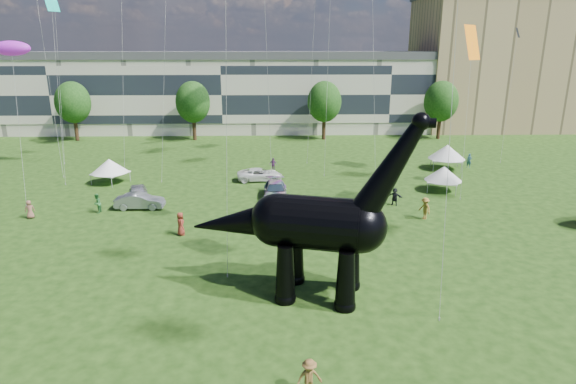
{
  "coord_description": "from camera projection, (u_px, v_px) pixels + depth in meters",
  "views": [
    {
      "loc": [
        0.36,
        -21.02,
        13.75
      ],
      "look_at": [
        1.17,
        8.0,
        5.0
      ],
      "focal_mm": 30.0,
      "sensor_mm": 36.0,
      "label": 1
    }
  ],
  "objects": [
    {
      "name": "gazebo_left",
      "position": [
        110.0,
        166.0,
        50.29
      ],
      "size": [
        4.95,
        4.95,
        2.61
      ],
      "rotation": [
        0.0,
        0.0,
        -0.43
      ],
      "color": "white",
      "rests_on": "ground"
    },
    {
      "name": "tree_far_left",
      "position": [
        72.0,
        99.0,
        72.18
      ],
      "size": [
        5.2,
        5.2,
        9.44
      ],
      "color": "#382314",
      "rests_on": "ground"
    },
    {
      "name": "terrace_row",
      "position": [
        225.0,
        95.0,
        81.46
      ],
      "size": [
        78.0,
        11.0,
        12.0
      ],
      "primitive_type": "cube",
      "color": "beige",
      "rests_on": "ground"
    },
    {
      "name": "tree_mid_left",
      "position": [
        193.0,
        99.0,
        72.66
      ],
      "size": [
        5.2,
        5.2,
        9.44
      ],
      "color": "#382314",
      "rests_on": "ground"
    },
    {
      "name": "apartment_block",
      "position": [
        500.0,
        64.0,
        84.18
      ],
      "size": [
        28.0,
        18.0,
        22.0
      ],
      "primitive_type": "cube",
      "color": "tan",
      "rests_on": "ground"
    },
    {
      "name": "dinosaur_sculpture",
      "position": [
        309.0,
        226.0,
        26.87
      ],
      "size": [
        13.55,
        5.51,
        11.1
      ],
      "rotation": [
        0.0,
        0.0,
        -0.26
      ],
      "color": "black",
      "rests_on": "ground"
    },
    {
      "name": "car_dark",
      "position": [
        275.0,
        191.0,
        45.38
      ],
      "size": [
        2.27,
        5.39,
        1.55
      ],
      "primitive_type": "imported",
      "rotation": [
        0.0,
        0.0,
        0.02
      ],
      "color": "#595960",
      "rests_on": "ground"
    },
    {
      "name": "tree_far_right",
      "position": [
        441.0,
        98.0,
        73.68
      ],
      "size": [
        5.2,
        5.2,
        9.44
      ],
      "color": "#382314",
      "rests_on": "ground"
    },
    {
      "name": "car_grey",
      "position": [
        140.0,
        201.0,
        42.54
      ],
      "size": [
        4.29,
        1.55,
        1.41
      ],
      "primitive_type": "imported",
      "rotation": [
        0.0,
        0.0,
        1.58
      ],
      "color": "gray",
      "rests_on": "ground"
    },
    {
      "name": "ground",
      "position": [
        269.0,
        334.0,
        24.07
      ],
      "size": [
        220.0,
        220.0,
        0.0
      ],
      "primitive_type": "plane",
      "color": "#16330C",
      "rests_on": "ground"
    },
    {
      "name": "gazebo_near",
      "position": [
        444.0,
        174.0,
        47.54
      ],
      "size": [
        4.69,
        4.69,
        2.51
      ],
      "rotation": [
        0.0,
        0.0,
        -0.39
      ],
      "color": "silver",
      "rests_on": "ground"
    },
    {
      "name": "tree_mid_right",
      "position": [
        324.0,
        98.0,
        73.2
      ],
      "size": [
        5.2,
        5.2,
        9.44
      ],
      "color": "#382314",
      "rests_on": "ground"
    },
    {
      "name": "car_white",
      "position": [
        260.0,
        175.0,
        51.53
      ],
      "size": [
        5.01,
        2.66,
        1.34
      ],
      "primitive_type": "imported",
      "rotation": [
        0.0,
        0.0,
        1.66
      ],
      "color": "white",
      "rests_on": "ground"
    },
    {
      "name": "gazebo_far",
      "position": [
        447.0,
        152.0,
        56.02
      ],
      "size": [
        5.01,
        5.01,
        2.91
      ],
      "rotation": [
        0.0,
        0.0,
        -0.23
      ],
      "color": "silver",
      "rests_on": "ground"
    },
    {
      "name": "visitors",
      "position": [
        248.0,
        211.0,
        39.45
      ],
      "size": [
        52.09,
        39.42,
        1.86
      ],
      "color": "#8D5746",
      "rests_on": "ground"
    },
    {
      "name": "car_silver",
      "position": [
        138.0,
        193.0,
        44.71
      ],
      "size": [
        2.8,
        4.53,
        1.44
      ],
      "primitive_type": "imported",
      "rotation": [
        0.0,
        0.0,
        0.28
      ],
      "color": "silver",
      "rests_on": "ground"
    }
  ]
}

